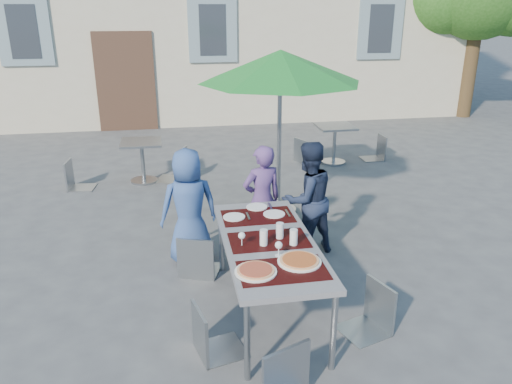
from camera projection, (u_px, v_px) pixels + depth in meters
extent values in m
plane|color=#404143|center=(290.00, 291.00, 5.08)|extent=(90.00, 90.00, 0.00)
cube|color=#422B20|center=(126.00, 82.00, 11.25)|extent=(1.30, 0.06, 2.20)
cube|color=gray|center=(24.00, 32.00, 10.53)|extent=(1.10, 0.06, 1.40)
cube|color=#262B33|center=(23.00, 32.00, 10.51)|extent=(0.60, 0.04, 1.10)
cube|color=gray|center=(213.00, 30.00, 11.19)|extent=(1.10, 0.06, 1.40)
cube|color=#262B33|center=(213.00, 30.00, 11.17)|extent=(0.60, 0.04, 1.10)
cube|color=gray|center=(380.00, 29.00, 11.85)|extent=(1.10, 0.06, 1.40)
cube|color=#262B33|center=(381.00, 29.00, 11.83)|extent=(0.60, 0.04, 1.10)
cylinder|color=#44321D|center=(470.00, 61.00, 12.57)|extent=(0.36, 0.36, 2.80)
cube|color=#4F4E54|center=(269.00, 243.00, 4.48)|extent=(0.80, 1.85, 0.05)
cylinder|color=gray|center=(247.00, 342.00, 3.76)|extent=(0.05, 0.05, 0.70)
cylinder|color=gray|center=(333.00, 332.00, 3.87)|extent=(0.05, 0.05, 0.70)
cylinder|color=gray|center=(221.00, 241.00, 5.35)|extent=(0.05, 0.05, 0.70)
cylinder|color=gray|center=(283.00, 237.00, 5.46)|extent=(0.05, 0.05, 0.70)
cube|color=black|center=(283.00, 270.00, 3.96)|extent=(0.70, 0.42, 0.01)
cube|color=black|center=(269.00, 240.00, 4.47)|extent=(0.70, 0.42, 0.01)
cube|color=black|center=(258.00, 216.00, 4.98)|extent=(0.70, 0.42, 0.01)
cylinder|color=white|center=(256.00, 272.00, 3.92)|extent=(0.34, 0.34, 0.01)
cylinder|color=tan|center=(256.00, 270.00, 3.92)|extent=(0.30, 0.30, 0.01)
cylinder|color=maroon|center=(256.00, 269.00, 3.92)|extent=(0.26, 0.26, 0.01)
cylinder|color=white|center=(299.00, 261.00, 4.08)|extent=(0.36, 0.36, 0.01)
cylinder|color=tan|center=(299.00, 260.00, 4.07)|extent=(0.32, 0.32, 0.01)
cylinder|color=maroon|center=(299.00, 259.00, 4.07)|extent=(0.28, 0.28, 0.01)
cylinder|color=silver|center=(264.00, 238.00, 4.35)|extent=(0.07, 0.07, 0.15)
cylinder|color=silver|center=(280.00, 231.00, 4.48)|extent=(0.07, 0.07, 0.15)
cylinder|color=silver|center=(294.00, 237.00, 4.36)|extent=(0.07, 0.07, 0.15)
cylinder|color=silver|center=(242.00, 246.00, 4.37)|extent=(0.06, 0.06, 0.00)
cylinder|color=silver|center=(242.00, 242.00, 4.35)|extent=(0.01, 0.01, 0.08)
sphere|color=silver|center=(242.00, 236.00, 4.33)|extent=(0.06, 0.06, 0.06)
cylinder|color=silver|center=(279.00, 255.00, 4.20)|extent=(0.06, 0.06, 0.00)
cylinder|color=silver|center=(279.00, 251.00, 4.18)|extent=(0.01, 0.01, 0.08)
sphere|color=silver|center=(279.00, 245.00, 4.16)|extent=(0.06, 0.06, 0.06)
cylinder|color=white|center=(234.00, 217.00, 4.94)|extent=(0.22, 0.22, 0.01)
cube|color=#A1A4A9|center=(248.00, 216.00, 4.96)|extent=(0.02, 0.18, 0.00)
cylinder|color=white|center=(274.00, 214.00, 5.01)|extent=(0.22, 0.22, 0.01)
cube|color=#A1A4A9|center=(288.00, 213.00, 5.03)|extent=(0.02, 0.18, 0.00)
cylinder|color=white|center=(257.00, 207.00, 5.19)|extent=(0.22, 0.22, 0.01)
cube|color=#A1A4A9|center=(270.00, 206.00, 5.21)|extent=(0.02, 0.18, 0.00)
imported|color=#32508B|center=(189.00, 206.00, 5.48)|extent=(0.69, 0.51, 1.30)
imported|color=#563976|center=(262.00, 200.00, 5.69)|extent=(0.53, 0.41, 1.29)
imported|color=#1A233B|center=(307.00, 199.00, 5.65)|extent=(0.74, 0.57, 1.34)
cube|color=#8F969A|center=(200.00, 236.00, 5.31)|extent=(0.50, 0.50, 0.03)
cube|color=#8F969A|center=(194.00, 223.00, 5.06)|extent=(0.38, 0.16, 0.47)
cylinder|color=#8F969A|center=(219.00, 248.00, 5.52)|extent=(0.02, 0.02, 0.41)
cylinder|color=#8F969A|center=(190.00, 246.00, 5.57)|extent=(0.02, 0.02, 0.41)
cylinder|color=#8F969A|center=(212.00, 263.00, 5.21)|extent=(0.02, 0.02, 0.41)
cylinder|color=#8F969A|center=(181.00, 260.00, 5.26)|extent=(0.02, 0.02, 0.41)
cube|color=gray|center=(264.00, 224.00, 5.57)|extent=(0.40, 0.40, 0.03)
cube|color=gray|center=(267.00, 211.00, 5.31)|extent=(0.40, 0.03, 0.48)
cylinder|color=gray|center=(275.00, 234.00, 5.83)|extent=(0.02, 0.02, 0.42)
cylinder|color=gray|center=(246.00, 237.00, 5.78)|extent=(0.02, 0.02, 0.42)
cylinder|color=gray|center=(282.00, 248.00, 5.52)|extent=(0.02, 0.02, 0.42)
cylinder|color=gray|center=(251.00, 250.00, 5.46)|extent=(0.02, 0.02, 0.42)
cube|color=gray|center=(284.00, 223.00, 5.57)|extent=(0.51, 0.51, 0.03)
cube|color=gray|center=(284.00, 209.00, 5.30)|extent=(0.41, 0.14, 0.50)
cylinder|color=gray|center=(300.00, 235.00, 5.80)|extent=(0.02, 0.02, 0.44)
cylinder|color=gray|center=(269.00, 234.00, 5.83)|extent=(0.02, 0.02, 0.44)
cylinder|color=gray|center=(300.00, 249.00, 5.47)|extent=(0.02, 0.02, 0.44)
cylinder|color=gray|center=(267.00, 248.00, 5.50)|extent=(0.02, 0.02, 0.44)
cube|color=gray|center=(220.00, 310.00, 4.06)|extent=(0.45, 0.45, 0.03)
cube|color=gray|center=(198.00, 291.00, 3.91)|extent=(0.11, 0.37, 0.44)
cylinder|color=gray|center=(246.00, 337.00, 4.05)|extent=(0.02, 0.02, 0.39)
cylinder|color=gray|center=(232.00, 316.00, 4.33)|extent=(0.02, 0.02, 0.39)
cylinder|color=gray|center=(209.00, 348.00, 3.93)|extent=(0.02, 0.02, 0.39)
cylinder|color=gray|center=(196.00, 325.00, 4.21)|extent=(0.02, 0.02, 0.39)
cube|color=#939B9E|center=(366.00, 293.00, 4.30)|extent=(0.47, 0.47, 0.03)
cube|color=#939B9E|center=(384.00, 265.00, 4.30)|extent=(0.14, 0.36, 0.44)
cylinder|color=#939B9E|center=(338.00, 309.00, 4.43)|extent=(0.02, 0.02, 0.39)
cylinder|color=#939B9E|center=(362.00, 328.00, 4.17)|extent=(0.02, 0.02, 0.39)
cylinder|color=#939B9E|center=(366.00, 299.00, 4.58)|extent=(0.02, 0.02, 0.39)
cylinder|color=#939B9E|center=(390.00, 317.00, 4.31)|extent=(0.02, 0.02, 0.39)
cube|color=gray|center=(304.00, 370.00, 3.35)|extent=(0.53, 0.53, 0.03)
cube|color=gray|center=(287.00, 325.00, 3.41)|extent=(0.38, 0.18, 0.48)
cylinder|color=gray|center=(307.00, 372.00, 3.65)|extent=(0.02, 0.02, 0.42)
cylinder|color=#A1A4A9|center=(278.00, 211.00, 6.93)|extent=(0.50, 0.50, 0.09)
cylinder|color=gray|center=(279.00, 142.00, 6.58)|extent=(0.06, 0.06, 2.06)
cone|color=#197327|center=(280.00, 66.00, 6.24)|extent=(2.10, 2.10, 0.40)
cylinder|color=#A1A4A9|center=(144.00, 181.00, 8.21)|extent=(0.44, 0.44, 0.04)
cylinder|color=gray|center=(143.00, 163.00, 8.10)|extent=(0.06, 0.06, 0.64)
cube|color=gray|center=(141.00, 142.00, 7.98)|extent=(0.64, 0.64, 0.04)
cube|color=gray|center=(79.00, 164.00, 7.78)|extent=(0.42, 0.42, 0.03)
cube|color=gray|center=(66.00, 150.00, 7.69)|extent=(0.07, 0.38, 0.45)
cylinder|color=gray|center=(89.00, 179.00, 7.71)|extent=(0.02, 0.02, 0.40)
cylinder|color=gray|center=(94.00, 173.00, 8.02)|extent=(0.02, 0.02, 0.40)
cylinder|color=gray|center=(67.00, 180.00, 7.69)|extent=(0.02, 0.02, 0.40)
cylinder|color=gray|center=(73.00, 173.00, 8.00)|extent=(0.02, 0.02, 0.40)
cube|color=gray|center=(169.00, 152.00, 8.12)|extent=(0.58, 0.58, 0.03)
cube|color=gray|center=(181.00, 136.00, 7.99)|extent=(0.18, 0.44, 0.54)
cylinder|color=gray|center=(163.00, 162.00, 8.42)|extent=(0.02, 0.02, 0.48)
cylinder|color=gray|center=(155.00, 169.00, 8.06)|extent=(0.02, 0.02, 0.48)
cylinder|color=gray|center=(185.00, 163.00, 8.36)|extent=(0.02, 0.02, 0.48)
cylinder|color=gray|center=(178.00, 171.00, 8.00)|extent=(0.02, 0.02, 0.48)
cylinder|color=#A1A4A9|center=(333.00, 162.00, 9.19)|extent=(0.44, 0.44, 0.04)
cylinder|color=gray|center=(334.00, 146.00, 9.08)|extent=(0.06, 0.06, 0.66)
cube|color=gray|center=(335.00, 126.00, 8.95)|extent=(0.66, 0.66, 0.04)
cube|color=gray|center=(309.00, 140.00, 9.14)|extent=(0.50, 0.50, 0.03)
cube|color=gray|center=(301.00, 130.00, 8.97)|extent=(0.18, 0.36, 0.45)
cylinder|color=gray|center=(321.00, 152.00, 9.17)|extent=(0.02, 0.02, 0.39)
cylinder|color=gray|center=(309.00, 148.00, 9.42)|extent=(0.02, 0.02, 0.39)
cylinder|color=gray|center=(307.00, 155.00, 9.00)|extent=(0.02, 0.02, 0.39)
cylinder|color=gray|center=(296.00, 151.00, 9.25)|extent=(0.02, 0.02, 0.39)
cube|color=gray|center=(373.00, 138.00, 9.27)|extent=(0.38, 0.38, 0.03)
cube|color=gray|center=(384.00, 126.00, 9.22)|extent=(0.03, 0.38, 0.45)
cylinder|color=gray|center=(361.00, 147.00, 9.47)|extent=(0.02, 0.02, 0.40)
cylinder|color=gray|center=(368.00, 152.00, 9.17)|extent=(0.02, 0.02, 0.40)
cylinder|color=gray|center=(377.00, 146.00, 9.52)|extent=(0.02, 0.02, 0.40)
cylinder|color=gray|center=(384.00, 151.00, 9.22)|extent=(0.02, 0.02, 0.40)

